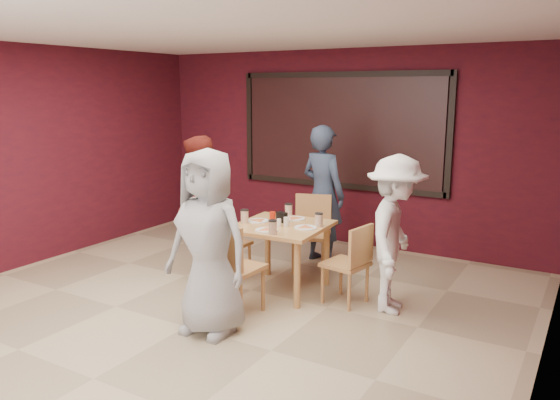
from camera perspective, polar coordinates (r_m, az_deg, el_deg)
The scene contains 11 objects.
floor at distance 5.46m, azimuth -9.77°, elevation -12.90°, with size 7.00×7.00×0.00m, color tan.
window_blinds at distance 7.93m, azimuth 6.26°, elevation 7.20°, with size 3.00×0.02×1.50m, color black.
dining_table at distance 6.08m, azimuth 0.12°, elevation -3.43°, with size 1.02×1.02×0.92m.
chair_front at distance 5.45m, azimuth -5.09°, elevation -6.63°, with size 0.49×0.49×0.97m.
chair_back at distance 6.84m, azimuth 3.33°, elevation -2.95°, with size 0.57×0.57×0.94m.
chair_left at distance 6.59m, azimuth -5.80°, elevation -3.95°, with size 0.44×0.44×0.86m.
chair_right at distance 5.78m, azimuth 7.46°, elevation -6.23°, with size 0.49×0.49×0.86m.
diner_front at distance 5.04m, azimuth -7.50°, elevation -4.43°, with size 0.85×0.55×1.73m, color #9C9C9C.
diner_back at distance 7.09m, azimuth 4.52°, elevation 0.59°, with size 0.66×0.43×1.80m, color #2C374E.
diner_left at distance 6.52m, azimuth -8.50°, elevation -0.87°, with size 0.83×0.65×1.71m, color maroon.
diner_right at distance 5.61m, azimuth 11.93°, elevation -3.55°, with size 1.04×0.60×1.61m, color white.
Camera 1 is at (3.27, -3.75, 2.25)m, focal length 35.00 mm.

